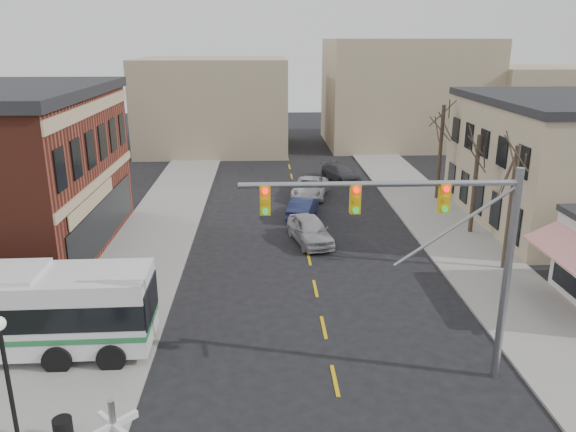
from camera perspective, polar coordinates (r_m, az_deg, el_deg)
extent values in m
plane|color=black|center=(20.10, 5.54, -19.51)|extent=(160.00, 160.00, 0.00)
cube|color=gray|center=(38.44, -12.85, -1.06)|extent=(5.00, 60.00, 0.12)
cube|color=gray|center=(39.67, 15.25, -0.66)|extent=(5.00, 60.00, 0.12)
cube|color=tan|center=(34.10, -18.53, 3.49)|extent=(0.10, 15.00, 0.50)
cube|color=tan|center=(33.40, -19.22, 10.32)|extent=(0.10, 15.00, 0.70)
cube|color=black|center=(34.76, -18.13, -0.50)|extent=(0.08, 13.00, 2.60)
cube|color=red|center=(28.16, 26.87, -3.22)|extent=(1.68, 6.00, 0.87)
cylinder|color=#382B21|center=(31.92, 21.67, 0.72)|extent=(0.28, 0.28, 6.75)
cylinder|color=#382B21|center=(37.42, 18.44, 3.08)|extent=(0.28, 0.28, 6.30)
cylinder|color=#382B21|center=(44.76, 15.20, 6.25)|extent=(0.28, 0.28, 7.20)
cylinder|color=gray|center=(21.39, 21.32, -5.93)|extent=(0.28, 0.28, 8.00)
cylinder|color=gray|center=(18.83, 9.32, 3.23)|extent=(9.39, 0.20, 0.20)
cube|color=gold|center=(19.53, 15.57, 1.80)|extent=(0.35, 0.30, 1.00)
cube|color=gold|center=(18.82, 6.84, 1.75)|extent=(0.35, 0.30, 1.00)
cube|color=gold|center=(18.57, -2.34, 1.65)|extent=(0.35, 0.30, 1.00)
cube|color=silver|center=(14.86, -17.31, -19.67)|extent=(1.00, 1.00, 0.18)
cube|color=silver|center=(14.86, -17.31, -19.67)|extent=(1.00, 1.00, 0.18)
cylinder|color=black|center=(19.90, -26.51, -14.95)|extent=(0.14, 0.14, 3.78)
cylinder|color=black|center=(19.83, -21.87, -19.57)|extent=(0.60, 0.60, 0.83)
imported|color=#9F9EA2|center=(34.55, 2.25, -1.42)|extent=(2.97, 5.16, 1.65)
imported|color=#1B2345|center=(39.51, 1.52, 0.90)|extent=(2.64, 4.63, 1.44)
imported|color=#B7B7B7|center=(44.56, 2.25, 2.88)|extent=(3.57, 5.80, 1.50)
imported|color=#3D3D42|center=(49.93, 5.40, 4.36)|extent=(3.64, 5.09, 1.37)
imported|color=#4E423F|center=(24.31, -19.71, -10.95)|extent=(0.49, 0.64, 1.56)
imported|color=#36395F|center=(26.97, -20.74, -7.88)|extent=(1.10, 1.09, 1.79)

